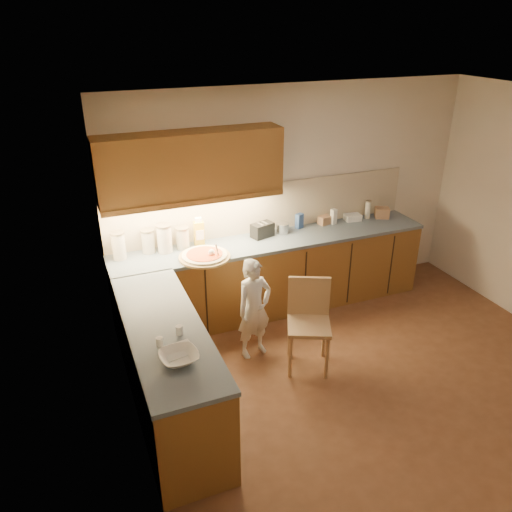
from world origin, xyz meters
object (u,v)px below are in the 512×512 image
at_px(pizza_on_board, 205,256).
at_px(wooden_chair, 309,317).
at_px(child, 254,309).
at_px(toaster, 262,230).
at_px(oil_jug, 199,233).

height_order(pizza_on_board, wooden_chair, pizza_on_board).
bearing_deg(child, wooden_chair, -50.50).
relative_size(wooden_chair, toaster, 3.22).
distance_m(pizza_on_board, child, 0.78).
xyz_separation_m(child, toaster, (0.46, 0.89, 0.46)).
distance_m(pizza_on_board, wooden_chair, 1.28).
bearing_deg(pizza_on_board, oil_jug, 83.47).
bearing_deg(toaster, pizza_on_board, -175.57).
relative_size(pizza_on_board, oil_jug, 1.66).
bearing_deg(oil_jug, toaster, -3.04).
distance_m(pizza_on_board, oil_jug, 0.36).
bearing_deg(oil_jug, pizza_on_board, -96.53).
xyz_separation_m(child, wooden_chair, (0.45, -0.35, -0.01)).
relative_size(wooden_chair, oil_jug, 2.80).
relative_size(child, oil_jug, 3.29).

